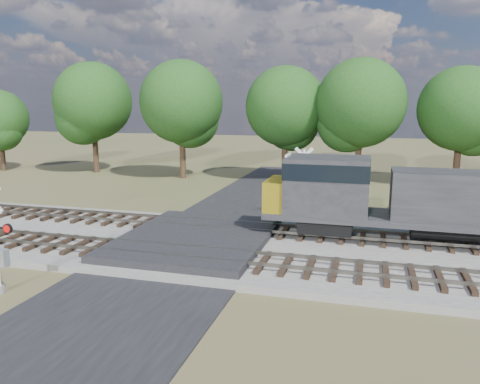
% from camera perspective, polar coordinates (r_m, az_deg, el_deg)
% --- Properties ---
extents(ground, '(160.00, 160.00, 0.00)m').
position_cam_1_polar(ground, '(23.17, -5.82, -6.97)').
color(ground, '#464C29').
rests_on(ground, ground).
extents(ballast_bed, '(140.00, 10.00, 0.30)m').
position_cam_1_polar(ballast_bed, '(22.19, 19.77, -7.97)').
color(ballast_bed, gray).
rests_on(ballast_bed, ground).
extents(road, '(7.00, 60.00, 0.08)m').
position_cam_1_polar(road, '(23.16, -5.82, -6.88)').
color(road, black).
rests_on(road, ground).
extents(crossing_panel, '(7.00, 9.00, 0.62)m').
position_cam_1_polar(crossing_panel, '(23.52, -5.39, -5.89)').
color(crossing_panel, '#262628').
rests_on(crossing_panel, ground).
extents(track_near, '(140.00, 2.60, 0.33)m').
position_cam_1_polar(track_near, '(20.30, 0.39, -8.29)').
color(track_near, black).
rests_on(track_near, ballast_bed).
extents(track_far, '(140.00, 2.60, 0.33)m').
position_cam_1_polar(track_far, '(24.94, 3.42, -4.65)').
color(track_far, black).
rests_on(track_far, ballast_bed).
extents(crossing_signal_far, '(1.81, 0.39, 4.48)m').
position_cam_1_polar(crossing_signal_far, '(28.51, 7.52, 0.23)').
color(crossing_signal_far, silver).
rests_on(crossing_signal_far, ground).
extents(equipment_shed, '(5.16, 5.16, 2.79)m').
position_cam_1_polar(equipment_shed, '(30.46, 24.60, -0.85)').
color(equipment_shed, '#4B2D20').
rests_on(equipment_shed, ground).
extents(treeline, '(77.15, 10.14, 11.14)m').
position_cam_1_polar(treeline, '(42.08, 14.60, 10.01)').
color(treeline, black).
rests_on(treeline, ground).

